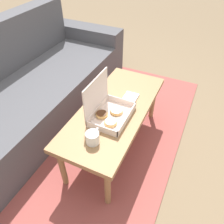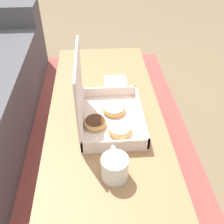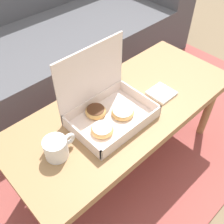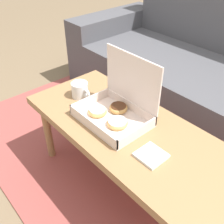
{
  "view_description": "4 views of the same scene",
  "coord_description": "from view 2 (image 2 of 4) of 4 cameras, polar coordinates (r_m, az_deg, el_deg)",
  "views": [
    {
      "loc": [
        -1.19,
        -0.65,
        1.56
      ],
      "look_at": [
        -0.1,
        -0.14,
        0.5
      ],
      "focal_mm": 35.0,
      "sensor_mm": 36.0,
      "label": 1
    },
    {
      "loc": [
        -0.92,
        -0.08,
        1.17
      ],
      "look_at": [
        -0.1,
        -0.14,
        0.5
      ],
      "focal_mm": 42.0,
      "sensor_mm": 36.0,
      "label": 2
    },
    {
      "loc": [
        -0.63,
        -0.69,
        1.28
      ],
      "look_at": [
        -0.1,
        -0.14,
        0.5
      ],
      "focal_mm": 42.0,
      "sensor_mm": 36.0,
      "label": 3
    },
    {
      "loc": [
        0.64,
        -0.8,
        1.23
      ],
      "look_at": [
        -0.1,
        -0.14,
        0.5
      ],
      "focal_mm": 42.0,
      "sensor_mm": 36.0,
      "label": 4
    }
  ],
  "objects": [
    {
      "name": "pastry_box",
      "position": [
        1.05,
        -1.81,
        0.06
      ],
      "size": [
        0.35,
        0.25,
        0.31
      ],
      "color": "silver",
      "rests_on": "coffee_table"
    },
    {
      "name": "area_rug",
      "position": [
        1.53,
        -17.24,
        -12.55
      ],
      "size": [
        2.65,
        1.9,
        0.01
      ],
      "primitive_type": "cube",
      "color": "#994742",
      "rests_on": "ground_plane"
    },
    {
      "name": "ground_plane",
      "position": [
        1.49,
        -5.69,
        -12.53
      ],
      "size": [
        12.0,
        12.0,
        0.0
      ],
      "primitive_type": "plane",
      "color": "#756047"
    },
    {
      "name": "napkin_stack",
      "position": [
        1.32,
        0.8,
        6.52
      ],
      "size": [
        0.11,
        0.11,
        0.01
      ],
      "color": "white",
      "rests_on": "coffee_table"
    },
    {
      "name": "coffee_mug",
      "position": [
        0.87,
        0.58,
        -11.84
      ],
      "size": [
        0.13,
        0.09,
        0.08
      ],
      "color": "white",
      "rests_on": "coffee_table"
    },
    {
      "name": "coffee_table",
      "position": [
        1.2,
        -1.55,
        -0.48
      ],
      "size": [
        1.14,
        0.49,
        0.45
      ],
      "color": "#997047",
      "rests_on": "ground_plane"
    }
  ]
}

